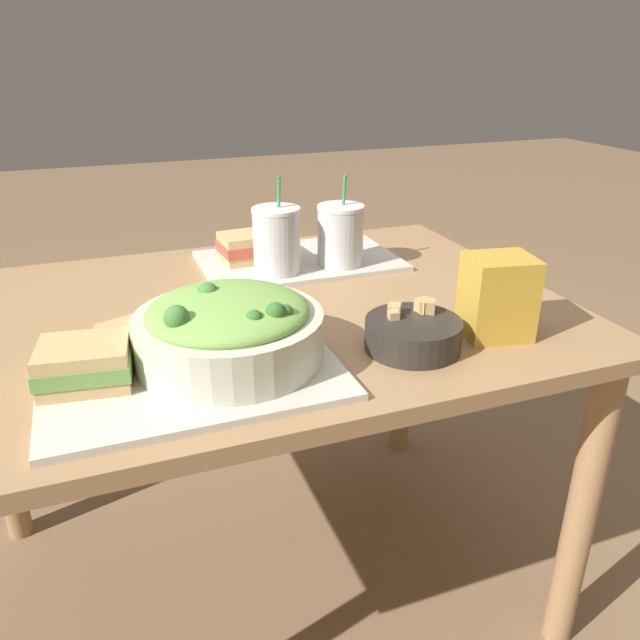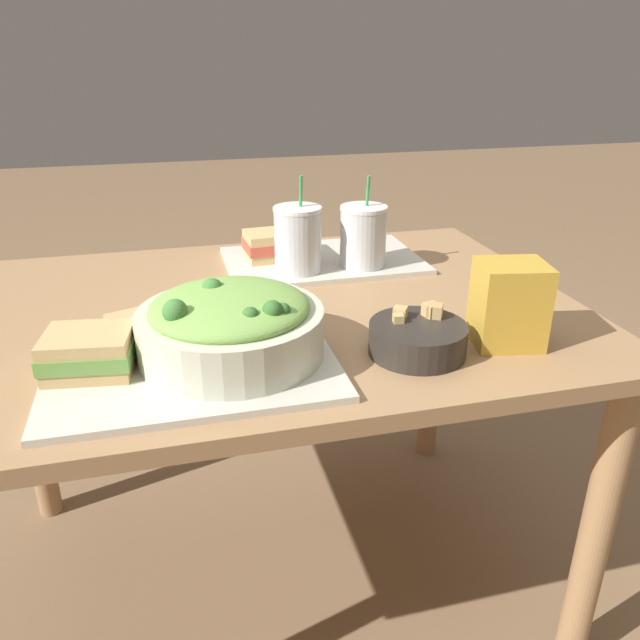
# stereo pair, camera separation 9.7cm
# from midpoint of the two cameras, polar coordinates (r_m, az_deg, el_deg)

# --- Properties ---
(ground_plane) EXTENTS (12.00, 12.00, 0.00)m
(ground_plane) POSITION_cam_midpoint_polar(r_m,az_deg,el_deg) (1.64, -7.04, -22.41)
(ground_plane) COLOR #846647
(dining_table) EXTENTS (1.23, 0.87, 0.71)m
(dining_table) POSITION_cam_midpoint_polar(r_m,az_deg,el_deg) (1.27, -8.41, -3.05)
(dining_table) COLOR #A37A51
(dining_table) RESTS_ON ground_plane
(tray_near) EXTENTS (0.45, 0.29, 0.01)m
(tray_near) POSITION_cam_midpoint_polar(r_m,az_deg,el_deg) (0.99, -14.26, -5.23)
(tray_near) COLOR beige
(tray_near) RESTS_ON dining_table
(tray_far) EXTENTS (0.45, 0.29, 0.01)m
(tray_far) POSITION_cam_midpoint_polar(r_m,az_deg,el_deg) (1.48, -3.82, 5.38)
(tray_far) COLOR beige
(tray_far) RESTS_ON dining_table
(salad_bowl) EXTENTS (0.30, 0.30, 0.12)m
(salad_bowl) POSITION_cam_midpoint_polar(r_m,az_deg,el_deg) (0.99, -11.13, -0.78)
(salad_bowl) COLOR beige
(salad_bowl) RESTS_ON tray_near
(soup_bowl) EXTENTS (0.16, 0.16, 0.07)m
(soup_bowl) POSITION_cam_midpoint_polar(r_m,az_deg,el_deg) (1.05, 5.90, -1.23)
(soup_bowl) COLOR #2D2823
(soup_bowl) RESTS_ON dining_table
(sandwich_near) EXTENTS (0.15, 0.13, 0.06)m
(sandwich_near) POSITION_cam_midpoint_polar(r_m,az_deg,el_deg) (1.00, -23.36, -3.77)
(sandwich_near) COLOR tan
(sandwich_near) RESTS_ON tray_near
(baguette_near) EXTENTS (0.16, 0.11, 0.07)m
(baguette_near) POSITION_cam_midpoint_polar(r_m,az_deg,el_deg) (1.06, -18.17, -1.08)
(baguette_near) COLOR tan
(baguette_near) RESTS_ON tray_near
(sandwich_far) EXTENTS (0.15, 0.11, 0.06)m
(sandwich_far) POSITION_cam_midpoint_polar(r_m,az_deg,el_deg) (1.47, -8.21, 6.64)
(sandwich_far) COLOR tan
(sandwich_far) RESTS_ON tray_far
(drink_cup_dark) EXTENTS (0.11, 0.11, 0.21)m
(drink_cup_dark) POSITION_cam_midpoint_polar(r_m,az_deg,el_deg) (1.37, -6.03, 7.05)
(drink_cup_dark) COLOR silver
(drink_cup_dark) RESTS_ON tray_far
(drink_cup_red) EXTENTS (0.11, 0.11, 0.20)m
(drink_cup_red) POSITION_cam_midpoint_polar(r_m,az_deg,el_deg) (1.41, -0.12, 7.57)
(drink_cup_red) COLOR silver
(drink_cup_red) RESTS_ON tray_far
(chip_bag) EXTENTS (0.13, 0.12, 0.14)m
(chip_bag) POSITION_cam_midpoint_polar(r_m,az_deg,el_deg) (1.11, 13.54, 2.03)
(chip_bag) COLOR gold
(chip_bag) RESTS_ON dining_table
(napkin_folded) EXTENTS (0.16, 0.12, 0.00)m
(napkin_folded) POSITION_cam_midpoint_polar(r_m,az_deg,el_deg) (1.21, -14.30, 0.04)
(napkin_folded) COLOR white
(napkin_folded) RESTS_ON dining_table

